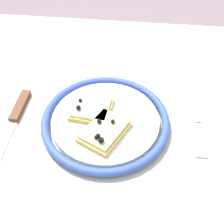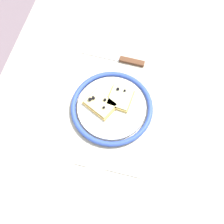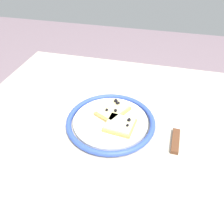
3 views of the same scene
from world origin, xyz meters
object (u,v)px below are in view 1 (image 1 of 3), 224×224
knife (15,117)px  dining_table (82,147)px  plate (105,123)px  pizza_slice_near (104,131)px  pizza_slice_far (91,108)px  fork (198,120)px

knife → dining_table: bearing=-178.3°
plate → pizza_slice_near: size_ratio=2.24×
pizza_slice_far → pizza_slice_near: bearing=121.4°
dining_table → knife: size_ratio=4.36×
dining_table → plate: (-0.06, 0.00, 0.10)m
pizza_slice_near → fork: (-0.19, -0.07, -0.02)m
dining_table → pizza_slice_far: bearing=-139.5°
knife → fork: size_ratio=1.20×
plate → dining_table: bearing=-4.5°
dining_table → pizza_slice_near: bearing=147.4°
dining_table → pizza_slice_far: (-0.02, -0.02, 0.11)m
knife → pizza_slice_far: bearing=-171.4°
plate → fork: plate is taller
pizza_slice_near → plate: bearing=-85.4°
dining_table → fork: (-0.25, -0.03, 0.09)m
plate → pizza_slice_near: (-0.00, 0.03, 0.01)m
pizza_slice_near → knife: bearing=-9.7°
plate → pizza_slice_far: pizza_slice_far is taller
dining_table → knife: knife is taller
plate → pizza_slice_far: 0.04m
fork → pizza_slice_near: bearing=19.9°
pizza_slice_near → dining_table: bearing=-32.6°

